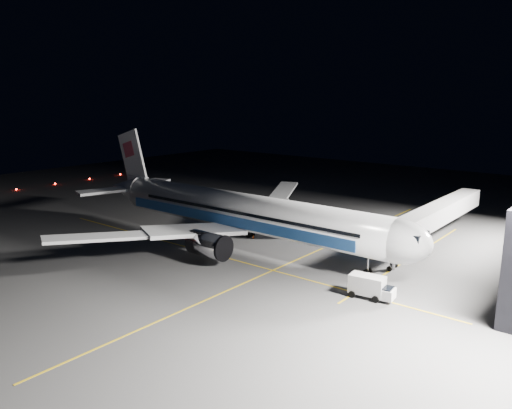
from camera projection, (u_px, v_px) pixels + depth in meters
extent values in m
plane|color=#4C4C4F|center=(244.00, 246.00, 75.87)|extent=(200.00, 200.00, 0.00)
cube|color=gold|center=(299.00, 259.00, 69.73)|extent=(0.25, 80.00, 0.01)
cube|color=gold|center=(217.00, 255.00, 71.32)|extent=(70.00, 0.25, 0.01)
cube|color=gold|center=(410.00, 258.00, 69.96)|extent=(0.25, 40.00, 0.01)
cylinder|color=silver|center=(244.00, 212.00, 74.74)|extent=(48.00, 5.60, 5.60)
ellipsoid|color=silver|center=(396.00, 240.00, 60.00)|extent=(8.96, 5.60, 5.60)
cube|color=black|center=(415.00, 236.00, 58.37)|extent=(2.20, 3.40, 0.90)
cone|color=silver|center=(127.00, 188.00, 92.17)|extent=(9.00, 5.49, 5.49)
cube|color=#214E97|center=(251.00, 213.00, 77.66)|extent=(42.24, 0.25, 1.50)
cube|color=#214E97|center=(227.00, 220.00, 73.43)|extent=(42.24, 0.25, 1.50)
cube|color=silver|center=(264.00, 210.00, 82.69)|extent=(11.36, 15.23, 1.53)
cube|color=silver|center=(194.00, 230.00, 70.54)|extent=(11.36, 15.23, 1.53)
cube|color=silver|center=(283.00, 191.00, 95.07)|extent=(8.57, 13.22, 1.31)
cube|color=silver|center=(96.00, 237.00, 63.93)|extent=(8.57, 13.22, 1.31)
cube|color=silver|center=(150.00, 183.00, 95.75)|extent=(6.20, 9.67, 0.45)
cube|color=silver|center=(104.00, 191.00, 87.85)|extent=(6.20, 9.67, 0.45)
cube|color=white|center=(133.00, 157.00, 89.50)|extent=(7.53, 0.40, 10.28)
cube|color=#C5435B|center=(129.00, 149.00, 89.69)|extent=(3.22, 0.55, 3.22)
cylinder|color=#B7B7BF|center=(285.00, 219.00, 81.43)|extent=(5.60, 3.40, 3.40)
cylinder|color=#B7B7BF|center=(208.00, 245.00, 67.75)|extent=(5.60, 3.40, 3.40)
cylinder|color=#9999A0|center=(368.00, 266.00, 63.02)|extent=(0.26, 0.26, 2.50)
cylinder|color=black|center=(367.00, 272.00, 63.19)|extent=(0.90, 0.70, 0.90)
cylinder|color=#9999A0|center=(247.00, 229.00, 80.71)|extent=(0.26, 0.26, 2.50)
cylinder|color=#9999A0|center=(210.00, 241.00, 74.18)|extent=(0.26, 0.26, 2.50)
cylinder|color=black|center=(247.00, 233.00, 80.86)|extent=(1.10, 1.60, 1.10)
cylinder|color=black|center=(210.00, 245.00, 74.33)|extent=(1.10, 1.60, 1.10)
cube|color=#B2B2B7|center=(437.00, 214.00, 76.61)|extent=(3.00, 33.90, 2.80)
cube|color=#B2B2B7|center=(394.00, 236.00, 64.57)|extent=(3.60, 3.20, 3.40)
cylinder|color=#9999A0|center=(393.00, 258.00, 65.22)|extent=(0.70, 0.70, 3.10)
cylinder|color=black|center=(390.00, 269.00, 64.80)|extent=(0.70, 0.30, 0.70)
cylinder|color=black|center=(395.00, 265.00, 66.16)|extent=(0.70, 0.30, 0.70)
sphere|color=#FF140A|center=(16.00, 189.00, 120.04)|extent=(0.44, 0.44, 0.44)
sphere|color=#FF140A|center=(55.00, 184.00, 127.63)|extent=(0.44, 0.44, 0.44)
sphere|color=#FF140A|center=(90.00, 179.00, 135.23)|extent=(0.44, 0.44, 0.44)
sphere|color=#FF140A|center=(120.00, 174.00, 142.82)|extent=(0.44, 0.44, 0.44)
cube|color=white|center=(367.00, 285.00, 56.25)|extent=(4.09, 2.39, 2.14)
cube|color=white|center=(387.00, 294.00, 55.16)|extent=(1.76, 2.02, 1.17)
cube|color=black|center=(387.00, 290.00, 55.05)|extent=(1.35, 1.78, 0.49)
cylinder|color=black|center=(381.00, 293.00, 56.62)|extent=(0.80, 0.33, 0.78)
cylinder|color=black|center=(375.00, 299.00, 54.93)|extent=(0.80, 0.33, 0.78)
cylinder|color=black|center=(358.00, 289.00, 58.04)|extent=(0.80, 0.33, 0.78)
cylinder|color=black|center=(352.00, 294.00, 56.35)|extent=(0.80, 0.33, 0.78)
cube|color=black|center=(289.00, 215.00, 91.95)|extent=(2.88, 2.00, 1.24)
cube|color=black|center=(289.00, 211.00, 91.79)|extent=(1.25, 1.25, 0.67)
sphere|color=#FFF2CC|center=(284.00, 215.00, 91.52)|extent=(0.29, 0.29, 0.29)
sphere|color=#FFF2CC|center=(290.00, 216.00, 90.94)|extent=(0.29, 0.29, 0.29)
cylinder|color=black|center=(296.00, 217.00, 92.33)|extent=(0.70, 0.33, 0.67)
cylinder|color=black|center=(292.00, 219.00, 90.75)|extent=(0.70, 0.33, 0.67)
cylinder|color=black|center=(287.00, 216.00, 93.38)|extent=(0.70, 0.33, 0.67)
cylinder|color=black|center=(282.00, 218.00, 91.80)|extent=(0.70, 0.33, 0.67)
cone|color=#DD4609|center=(253.00, 237.00, 79.75)|extent=(0.37, 0.37, 0.55)
cone|color=#DD4609|center=(307.00, 235.00, 80.17)|extent=(0.46, 0.46, 0.68)
cone|color=#DD4609|center=(273.00, 223.00, 87.68)|extent=(0.45, 0.45, 0.67)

